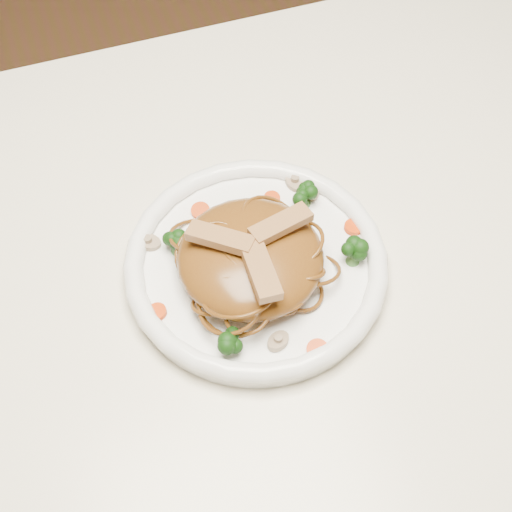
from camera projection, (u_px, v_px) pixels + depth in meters
name	position (u px, v px, depth m)	size (l,w,h in m)	color
ground	(253.00, 509.00, 1.36)	(4.00, 4.00, 0.00)	brown
table	(251.00, 340.00, 0.82)	(1.20, 0.80, 0.75)	beige
plate	(256.00, 268.00, 0.75)	(0.26, 0.26, 0.02)	white
noodle_mound	(250.00, 257.00, 0.72)	(0.14, 0.14, 0.05)	brown
chicken_a	(281.00, 224.00, 0.70)	(0.06, 0.02, 0.01)	#AB7F50
chicken_b	(220.00, 238.00, 0.69)	(0.06, 0.02, 0.01)	#AB7F50
chicken_c	(260.00, 269.00, 0.67)	(0.07, 0.02, 0.01)	#AB7F50
broccoli_0	(305.00, 195.00, 0.77)	(0.03, 0.03, 0.03)	#11390B
broccoli_1	(177.00, 241.00, 0.74)	(0.03, 0.03, 0.03)	#11390B
broccoli_2	(231.00, 340.00, 0.68)	(0.03, 0.03, 0.03)	#11390B
broccoli_3	(354.00, 252.00, 0.73)	(0.03, 0.03, 0.03)	#11390B
carrot_0	(272.00, 199.00, 0.79)	(0.02, 0.02, 0.01)	#DD3A08
carrot_1	(157.00, 312.00, 0.71)	(0.02, 0.02, 0.01)	#DD3A08
carrot_2	(354.00, 227.00, 0.77)	(0.02, 0.02, 0.01)	#DD3A08
carrot_3	(200.00, 211.00, 0.78)	(0.02, 0.02, 0.01)	#DD3A08
carrot_4	(317.00, 349.00, 0.69)	(0.02, 0.02, 0.01)	#DD3A08
mushroom_0	(278.00, 341.00, 0.69)	(0.02, 0.02, 0.01)	tan
mushroom_1	(310.00, 191.00, 0.79)	(0.02, 0.02, 0.01)	tan
mushroom_2	(148.00, 242.00, 0.75)	(0.03, 0.03, 0.01)	tan
mushroom_3	(295.00, 182.00, 0.80)	(0.03, 0.03, 0.01)	tan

